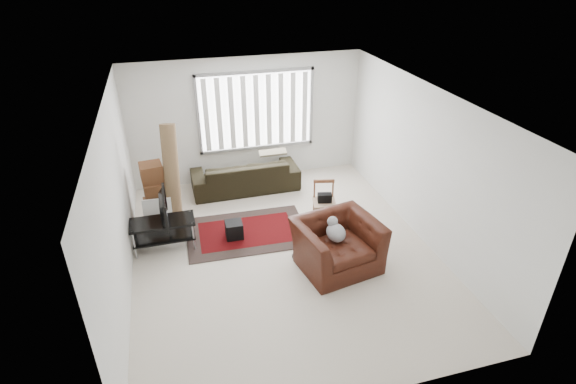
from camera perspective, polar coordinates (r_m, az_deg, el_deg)
The scene contains 11 objects.
room at distance 7.38m, azimuth -1.42°, elevation 5.84°, with size 6.00×6.02×2.71m.
persian_rug at distance 8.33m, azimuth -5.22°, elevation -5.07°, with size 2.22×1.52×0.02m.
tv_stand at distance 8.00m, azimuth -15.58°, elevation -4.46°, with size 1.08×0.49×0.54m.
tv at distance 7.79m, azimuth -15.96°, elevation -1.99°, with size 0.87×0.11×0.50m, color black.
subwoofer at distance 8.13m, azimuth -6.86°, elevation -4.76°, with size 0.30×0.30×0.30m, color black.
moving_boxes at distance 8.75m, azimuth -16.40°, elevation -0.34°, with size 0.53×0.50×1.17m.
white_flatpack at distance 8.50m, azimuth -16.15°, elevation -2.96°, with size 0.51×0.07×0.64m, color silver.
rolled_rug at distance 8.46m, azimuth -14.56°, elevation 1.98°, with size 0.28×0.28×1.89m, color brown.
sofa at distance 9.61m, azimuth -5.48°, elevation 2.74°, with size 2.26×0.98×0.87m, color black.
side_chair at distance 8.47m, azimuth 4.64°, elevation -1.04°, with size 0.50×0.50×0.78m.
armchair at distance 7.28m, azimuth 6.29°, elevation -6.27°, with size 1.44×1.31×0.94m.
Camera 1 is at (-1.60, -6.08, 4.63)m, focal length 28.00 mm.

